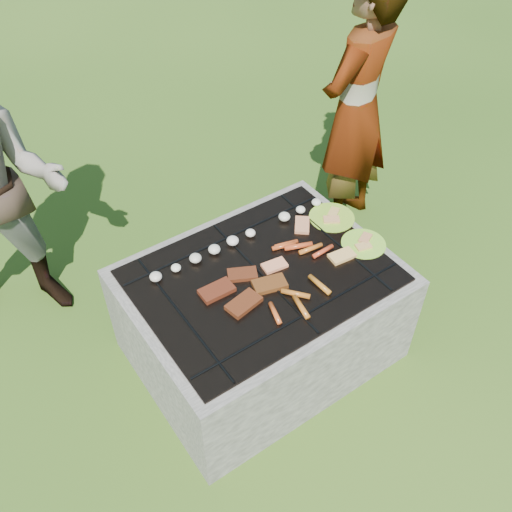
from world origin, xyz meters
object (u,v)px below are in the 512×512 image
at_px(fire_pit, 261,317).
at_px(plate_near, 363,244).
at_px(plate_far, 332,218).
at_px(cook, 356,110).

bearing_deg(fire_pit, plate_near, -12.16).
xyz_separation_m(plate_far, plate_near, (0.00, -0.25, -0.00)).
height_order(plate_far, cook, cook).
bearing_deg(plate_far, fire_pit, -166.67).
distance_m(fire_pit, plate_near, 0.66).
bearing_deg(plate_near, plate_far, 90.09).
relative_size(plate_far, plate_near, 1.25).
bearing_deg(plate_near, fire_pit, 167.84).
relative_size(fire_pit, plate_near, 5.39).
relative_size(fire_pit, plate_far, 4.32).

